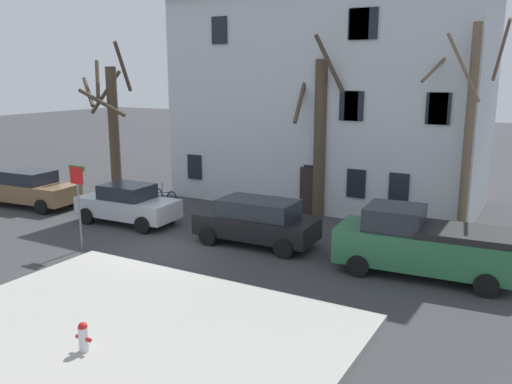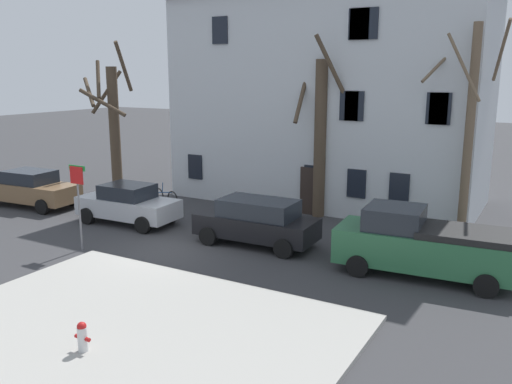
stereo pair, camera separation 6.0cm
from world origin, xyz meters
name	(u,v)px [view 2 (the right image)]	position (x,y,z in m)	size (l,w,h in m)	color
ground_plane	(168,249)	(0.00, 0.00, 0.00)	(120.00, 120.00, 0.00)	#38383A
sidewalk_slab	(114,340)	(3.18, -5.95, 0.06)	(10.31, 8.57, 0.12)	#A8A59E
building_main	(330,77)	(1.84, 10.22, 5.93)	(14.75, 7.03, 11.67)	silver
tree_bare_near	(113,121)	(-8.88, 6.66, 3.66)	(3.31, 2.94, 7.69)	#4C3D2D
tree_bare_mid	(320,131)	(2.79, 6.87, 3.71)	(2.43, 2.44, 7.62)	#4C3D2D
tree_bare_far	(469,126)	(8.76, 6.49, 4.24)	(2.88, 2.74, 7.90)	brown
car_brown_sedan	(31,188)	(-9.56, 1.83, 0.85)	(4.87, 2.27, 1.70)	brown
car_silver_sedan	(128,204)	(-3.56, 1.87, 0.83)	(4.35, 2.09, 1.65)	#B7BABF
car_black_wagon	(257,221)	(2.47, 2.03, 0.88)	(4.48, 2.08, 1.69)	black
pickup_truck_green	(423,244)	(8.39, 1.90, 1.01)	(5.48, 2.47, 2.09)	#2D6B42
fire_hydrant	(82,336)	(3.01, -6.72, 0.47)	(0.42, 0.22, 0.68)	silver
street_sign_pole	(78,192)	(-2.63, -1.54, 2.10)	(0.76, 0.07, 3.02)	slate
bicycle_leaning	(165,197)	(-4.35, 5.24, 0.37)	(1.72, 0.43, 1.03)	black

